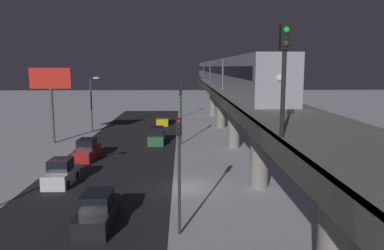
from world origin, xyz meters
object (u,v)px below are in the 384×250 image
(sedan_green, at_px, (157,137))
(commercial_billboard, at_px, (51,86))
(sedan_yellow, at_px, (163,119))
(traffic_light_far, at_px, (181,94))
(rail_signal, at_px, (284,61))
(sedan_red_2, at_px, (87,151))
(subway_train, at_px, (219,71))
(traffic_light_mid, at_px, (181,109))
(sedan_black, at_px, (98,212))
(traffic_light_near, at_px, (179,159))
(sedan_white, at_px, (61,174))

(sedan_green, xyz_separation_m, commercial_billboard, (12.33, -0.44, 6.03))
(sedan_yellow, relative_size, sedan_green, 0.97)
(traffic_light_far, bearing_deg, rail_signal, 93.95)
(sedan_yellow, distance_m, sedan_red_2, 23.19)
(sedan_red_2, distance_m, commercial_billboard, 11.59)
(subway_train, distance_m, sedan_yellow, 11.62)
(subway_train, relative_size, traffic_light_mid, 11.57)
(traffic_light_mid, relative_size, traffic_light_far, 1.00)
(sedan_black, height_order, sedan_green, same)
(sedan_yellow, relative_size, traffic_light_near, 0.66)
(sedan_yellow, bearing_deg, sedan_red_2, -106.02)
(sedan_green, distance_m, traffic_light_near, 25.45)
(sedan_yellow, xyz_separation_m, sedan_red_2, (6.40, 22.29, 0.00))
(subway_train, xyz_separation_m, sedan_black, (10.66, 38.56, -7.51))
(traffic_light_mid, bearing_deg, subway_train, -110.94)
(subway_train, bearing_deg, traffic_light_near, 81.49)
(sedan_red_2, distance_m, traffic_light_far, 32.52)
(traffic_light_mid, bearing_deg, traffic_light_far, -90.00)
(rail_signal, bearing_deg, sedan_white, -49.78)
(sedan_yellow, bearing_deg, sedan_green, -90.00)
(commercial_billboard, bearing_deg, subway_train, -145.87)
(sedan_green, bearing_deg, sedan_yellow, 90.00)
(rail_signal, bearing_deg, commercial_billboard, -59.01)
(subway_train, xyz_separation_m, sedan_yellow, (8.86, 0.00, -7.51))
(sedan_white, xyz_separation_m, sedan_black, (-4.60, 8.00, 0.01))
(sedan_red_2, bearing_deg, sedan_white, 90.00)
(sedan_yellow, height_order, sedan_green, same)
(subway_train, xyz_separation_m, rail_signal, (2.19, 46.01, 0.95))
(sedan_green, relative_size, traffic_light_far, 0.69)
(sedan_yellow, bearing_deg, sedan_black, -92.67)
(rail_signal, bearing_deg, sedan_black, -41.35)
(subway_train, distance_m, sedan_red_2, 28.04)
(rail_signal, xyz_separation_m, traffic_light_far, (3.78, -54.70, -5.06))
(traffic_light_near, height_order, commercial_billboard, commercial_billboard)
(rail_signal, relative_size, sedan_yellow, 0.94)
(rail_signal, relative_size, sedan_black, 0.85)
(sedan_white, xyz_separation_m, traffic_light_mid, (-9.30, -14.97, 3.41))
(rail_signal, xyz_separation_m, traffic_light_near, (3.78, -6.15, -5.06))
(sedan_green, relative_size, traffic_light_near, 0.69)
(traffic_light_near, xyz_separation_m, commercial_billboard, (15.23, -25.49, 2.63))
(sedan_yellow, xyz_separation_m, traffic_light_near, (-2.90, 39.86, 3.40))
(sedan_white, bearing_deg, traffic_light_near, 134.98)
(sedan_black, height_order, sedan_red_2, same)
(sedan_yellow, relative_size, sedan_black, 0.90)
(sedan_black, xyz_separation_m, sedan_green, (-1.80, -23.75, 0.00))
(sedan_green, bearing_deg, traffic_light_far, 82.96)
(traffic_light_mid, bearing_deg, sedan_green, -15.13)
(sedan_red_2, bearing_deg, sedan_green, -130.51)
(sedan_yellow, relative_size, commercial_billboard, 0.48)
(sedan_yellow, distance_m, sedan_green, 14.80)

